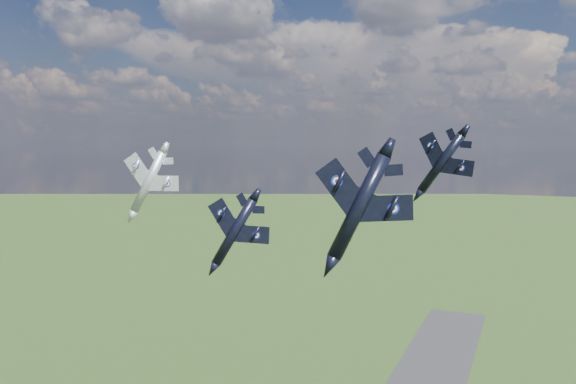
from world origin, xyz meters
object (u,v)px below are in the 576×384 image
at_px(jet_right_navy, 359,207).
at_px(jet_left_silver, 148,182).
at_px(jet_lead_navy, 235,231).
at_px(jet_high_navy, 441,163).

xyz_separation_m(jet_right_navy, jet_left_silver, (-46.43, 25.89, -0.31)).
distance_m(jet_lead_navy, jet_left_silver, 36.04).
xyz_separation_m(jet_right_navy, jet_high_navy, (3.01, 35.35, 3.40)).
xyz_separation_m(jet_lead_navy, jet_right_navy, (17.38, -4.95, 4.40)).
bearing_deg(jet_right_navy, jet_left_silver, 131.08).
height_order(jet_right_navy, jet_high_navy, jet_high_navy).
xyz_separation_m(jet_lead_navy, jet_high_navy, (20.39, 30.40, 7.80)).
height_order(jet_right_navy, jet_left_silver, jet_right_navy).
height_order(jet_lead_navy, jet_left_silver, jet_left_silver).
bearing_deg(jet_lead_navy, jet_high_navy, 41.23).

